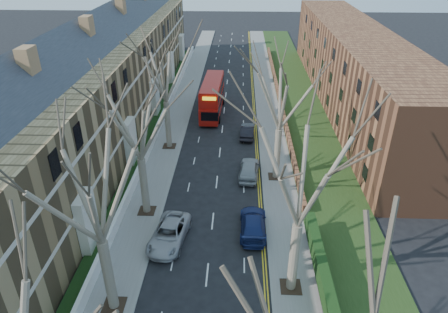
# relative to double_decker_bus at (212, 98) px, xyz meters

# --- Properties ---
(pavement_left) EXTENTS (3.00, 102.00, 0.12)m
(pavement_left) POSITION_rel_double_decker_bus_xyz_m (-4.47, 0.97, -2.06)
(pavement_left) COLOR slate
(pavement_left) RESTS_ON ground
(pavement_right) EXTENTS (3.00, 102.00, 0.12)m
(pavement_right) POSITION_rel_double_decker_bus_xyz_m (7.53, 0.97, -2.06)
(pavement_right) COLOR slate
(pavement_right) RESTS_ON ground
(terrace_left) EXTENTS (9.70, 78.00, 13.60)m
(terrace_left) POSITION_rel_double_decker_bus_xyz_m (-12.12, -7.03, 3.41)
(terrace_left) COLOR olive
(terrace_left) RESTS_ON ground
(flats_right) EXTENTS (13.97, 54.00, 10.00)m
(flats_right) POSITION_rel_double_decker_bus_xyz_m (18.99, 4.97, 2.87)
(flats_right) COLOR brown
(flats_right) RESTS_ON ground
(front_wall_left) EXTENTS (0.30, 78.00, 1.00)m
(front_wall_left) POSITION_rel_double_decker_bus_xyz_m (-6.12, -7.03, -1.50)
(front_wall_left) COLOR white
(front_wall_left) RESTS_ON ground
(grass_verge_right) EXTENTS (6.00, 102.00, 0.06)m
(grass_verge_right) POSITION_rel_double_decker_bus_xyz_m (12.03, 0.97, -1.97)
(grass_verge_right) COLOR #203814
(grass_verge_right) RESTS_ON ground
(tree_left_mid) EXTENTS (10.50, 10.50, 14.71)m
(tree_left_mid) POSITION_rel_double_decker_bus_xyz_m (-4.17, -32.03, 7.44)
(tree_left_mid) COLOR #726452
(tree_left_mid) RESTS_ON ground
(tree_left_far) EXTENTS (10.15, 10.15, 14.22)m
(tree_left_far) POSITION_rel_double_decker_bus_xyz_m (-4.17, -22.03, 7.12)
(tree_left_far) COLOR #726452
(tree_left_far) RESTS_ON ground
(tree_left_dist) EXTENTS (10.50, 10.50, 14.71)m
(tree_left_dist) POSITION_rel_double_decker_bus_xyz_m (-4.17, -10.03, 7.44)
(tree_left_dist) COLOR #726452
(tree_left_dist) RESTS_ON ground
(tree_right_mid) EXTENTS (10.50, 10.50, 14.71)m
(tree_right_mid) POSITION_rel_double_decker_bus_xyz_m (7.23, -30.03, 7.44)
(tree_right_mid) COLOR #726452
(tree_right_mid) RESTS_ON ground
(tree_right_far) EXTENTS (10.15, 10.15, 14.22)m
(tree_right_far) POSITION_rel_double_decker_bus_xyz_m (7.23, -16.03, 7.13)
(tree_right_far) COLOR #726452
(tree_right_far) RESTS_ON ground
(double_decker_bus) EXTENTS (2.90, 10.34, 4.32)m
(double_decker_bus) POSITION_rel_double_decker_bus_xyz_m (0.00, 0.00, 0.00)
(double_decker_bus) COLOR #A2110B
(double_decker_bus) RESTS_ON ground
(car_left_far) EXTENTS (3.12, 5.57, 1.47)m
(car_left_far) POSITION_rel_double_decker_bus_xyz_m (-1.64, -25.69, -1.38)
(car_left_far) COLOR #A4A4AA
(car_left_far) RESTS_ON ground
(car_right_near) EXTENTS (2.13, 5.09, 1.47)m
(car_right_near) POSITION_rel_double_decker_bus_xyz_m (4.82, -24.20, -1.38)
(car_right_near) COLOR navy
(car_right_near) RESTS_ON ground
(car_right_mid) EXTENTS (2.30, 4.83, 1.60)m
(car_right_mid) POSITION_rel_double_decker_bus_xyz_m (4.63, -15.81, -1.32)
(car_right_mid) COLOR #94979C
(car_right_mid) RESTS_ON ground
(car_right_far) EXTENTS (1.81, 4.44, 1.43)m
(car_right_far) POSITION_rel_double_decker_bus_xyz_m (4.56, -6.95, -1.40)
(car_right_far) COLOR black
(car_right_far) RESTS_ON ground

